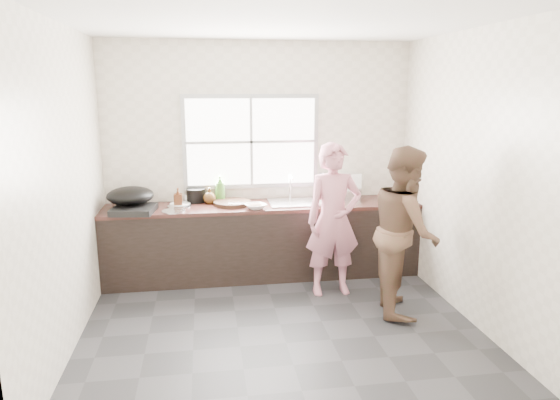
{
  "coord_description": "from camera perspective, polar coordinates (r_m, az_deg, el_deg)",
  "views": [
    {
      "loc": [
        -0.65,
        -4.26,
        2.17
      ],
      "look_at": [
        0.1,
        0.65,
        1.05
      ],
      "focal_mm": 32.0,
      "sensor_mm": 36.0,
      "label": 1
    }
  ],
  "objects": [
    {
      "name": "bottle_green",
      "position": [
        5.88,
        -6.87,
        1.31
      ],
      "size": [
        0.14,
        0.14,
        0.32
      ],
      "primitive_type": "imported",
      "rotation": [
        0.0,
        0.0,
        -0.18
      ],
      "color": "#3D7827",
      "rests_on": "countertop"
    },
    {
      "name": "bottle_brown_short",
      "position": [
        5.82,
        -8.05,
        0.43
      ],
      "size": [
        0.17,
        0.17,
        0.17
      ],
      "primitive_type": "imported",
      "rotation": [
        0.0,
        0.0,
        -0.3
      ],
      "color": "#4B3012",
      "rests_on": "countertop"
    },
    {
      "name": "pot_lid_right",
      "position": [
        5.73,
        -11.41,
        -0.7
      ],
      "size": [
        0.31,
        0.31,
        0.01
      ],
      "primitive_type": "cylinder",
      "rotation": [
        0.0,
        0.0,
        -0.15
      ],
      "color": "#B8B9BF",
      "rests_on": "countertop"
    },
    {
      "name": "countertop",
      "position": [
        5.74,
        -1.96,
        -0.68
      ],
      "size": [
        3.6,
        0.64,
        0.04
      ],
      "primitive_type": "cube",
      "color": "#341A15",
      "rests_on": "cabinet"
    },
    {
      "name": "faucet",
      "position": [
        5.95,
        1.15,
        1.47
      ],
      "size": [
        0.02,
        0.02,
        0.3
      ],
      "primitive_type": "cylinder",
      "color": "silver",
      "rests_on": "countertop"
    },
    {
      "name": "bowl_mince",
      "position": [
        5.52,
        -2.79,
        -0.73
      ],
      "size": [
        0.29,
        0.29,
        0.06
      ],
      "primitive_type": "imported",
      "rotation": [
        0.0,
        0.0,
        0.36
      ],
      "color": "silver",
      "rests_on": "countertop"
    },
    {
      "name": "wall_left",
      "position": [
        4.49,
        -23.43,
        1.11
      ],
      "size": [
        0.01,
        3.2,
        2.7
      ],
      "primitive_type": "cube",
      "color": "beige",
      "rests_on": "ground"
    },
    {
      "name": "woman",
      "position": [
        5.3,
        6.12,
        -2.82
      ],
      "size": [
        0.57,
        0.39,
        1.52
      ],
      "primitive_type": "imported",
      "rotation": [
        0.0,
        0.0,
        0.04
      ],
      "color": "#CE7C8F",
      "rests_on": "floor"
    },
    {
      "name": "cabinet",
      "position": [
        5.86,
        -1.92,
        -4.78
      ],
      "size": [
        3.6,
        0.62,
        0.82
      ],
      "primitive_type": "cube",
      "color": "black",
      "rests_on": "floor"
    },
    {
      "name": "wall_back",
      "position": [
        5.96,
        -2.35,
        4.79
      ],
      "size": [
        3.6,
        0.01,
        2.7
      ],
      "primitive_type": "cube",
      "color": "beige",
      "rests_on": "ground"
    },
    {
      "name": "person_side",
      "position": [
        4.99,
        14.07,
        -3.39
      ],
      "size": [
        0.78,
        0.92,
        1.64
      ],
      "primitive_type": "imported",
      "rotation": [
        0.0,
        0.0,
        1.35
      ],
      "color": "brown",
      "rests_on": "floor"
    },
    {
      "name": "bowl_held",
      "position": [
        5.65,
        4.99,
        -0.41
      ],
      "size": [
        0.27,
        0.27,
        0.07
      ],
      "primitive_type": "imported",
      "rotation": [
        0.0,
        0.0,
        -0.34
      ],
      "color": "white",
      "rests_on": "countertop"
    },
    {
      "name": "wok",
      "position": [
        5.7,
        -16.73,
        0.48
      ],
      "size": [
        0.56,
        0.56,
        0.19
      ],
      "primitive_type": "ellipsoid",
      "rotation": [
        0.0,
        0.0,
        0.12
      ],
      "color": "black",
      "rests_on": "burner"
    },
    {
      "name": "cleaver",
      "position": [
        5.61,
        -5.03,
        -0.4
      ],
      "size": [
        0.18,
        0.09,
        0.01
      ],
      "primitive_type": "cube",
      "rotation": [
        0.0,
        0.0,
        0.01
      ],
      "color": "silver",
      "rests_on": "cutting_board"
    },
    {
      "name": "cutting_board",
      "position": [
        5.73,
        -5.49,
        -0.34
      ],
      "size": [
        0.55,
        0.55,
        0.04
      ],
      "primitive_type": "cylinder",
      "rotation": [
        0.0,
        0.0,
        -0.36
      ],
      "color": "black",
      "rests_on": "countertop"
    },
    {
      "name": "wall_front",
      "position": [
        2.85,
        4.9,
        -4.07
      ],
      "size": [
        3.6,
        0.01,
        2.7
      ],
      "primitive_type": "cube",
      "color": "beige",
      "rests_on": "ground"
    },
    {
      "name": "window_frame",
      "position": [
        5.91,
        -3.32,
        6.67
      ],
      "size": [
        1.6,
        0.05,
        1.1
      ],
      "primitive_type": "cube",
      "color": "#9EA0A5",
      "rests_on": "wall_back"
    },
    {
      "name": "glass_jar",
      "position": [
        5.92,
        -10.58,
        0.16
      ],
      "size": [
        0.07,
        0.07,
        0.09
      ],
      "primitive_type": "cylinder",
      "rotation": [
        0.0,
        0.0,
        0.11
      ],
      "color": "silver",
      "rests_on": "countertop"
    },
    {
      "name": "bowl_crabs",
      "position": [
        5.9,
        6.16,
        0.08
      ],
      "size": [
        0.18,
        0.18,
        0.06
      ],
      "primitive_type": "imported",
      "rotation": [
        0.0,
        0.0,
        -0.04
      ],
      "color": "white",
      "rests_on": "countertop"
    },
    {
      "name": "window_glazing",
      "position": [
        5.88,
        -3.3,
        6.64
      ],
      "size": [
        1.5,
        0.01,
        1.0
      ],
      "primitive_type": "cube",
      "color": "white",
      "rests_on": "window_frame"
    },
    {
      "name": "sink",
      "position": [
        5.79,
        1.48,
        -0.32
      ],
      "size": [
        0.55,
        0.45,
        0.02
      ],
      "primitive_type": "cube",
      "color": "silver",
      "rests_on": "countertop"
    },
    {
      "name": "black_pot",
      "position": [
        5.91,
        -9.58,
        0.52
      ],
      "size": [
        0.27,
        0.27,
        0.16
      ],
      "primitive_type": "cylinder",
      "rotation": [
        0.0,
        0.0,
        -0.25
      ],
      "color": "black",
      "rests_on": "countertop"
    },
    {
      "name": "burner",
      "position": [
        5.58,
        -16.36,
        -1.05
      ],
      "size": [
        0.49,
        0.49,
        0.06
      ],
      "primitive_type": "cube",
      "rotation": [
        0.0,
        0.0,
        -0.13
      ],
      "color": "black",
      "rests_on": "countertop"
    },
    {
      "name": "wall_right",
      "position": [
        4.99,
        20.98,
        2.39
      ],
      "size": [
        0.01,
        3.2,
        2.7
      ],
      "primitive_type": "cube",
      "color": "beige",
      "rests_on": "ground"
    },
    {
      "name": "dish_rack",
      "position": [
        6.06,
        6.9,
        1.63
      ],
      "size": [
        0.48,
        0.39,
        0.31
      ],
      "primitive_type": "cube",
      "rotation": [
        0.0,
        0.0,
        0.28
      ],
      "color": "white",
      "rests_on": "countertop"
    },
    {
      "name": "floor",
      "position": [
        4.83,
        -0.0,
        -14.07
      ],
      "size": [
        3.6,
        3.2,
        0.01
      ],
      "primitive_type": "cube",
      "color": "#2A2A2D",
      "rests_on": "ground"
    },
    {
      "name": "pot_lid_left",
      "position": [
        5.52,
        -12.08,
        -1.24
      ],
      "size": [
        0.33,
        0.33,
        0.01
      ],
      "primitive_type": "cylinder",
      "rotation": [
        0.0,
        0.0,
        0.39
      ],
      "color": "#BABEC2",
      "rests_on": "countertop"
    },
    {
      "name": "bottle_brown_tall",
      "position": [
        5.75,
        -11.57,
        0.23
      ],
      "size": [
        0.09,
        0.09,
        0.19
      ],
      "primitive_type": "imported",
      "rotation": [
        0.0,
        0.0,
        -0.02
      ],
      "color": "#452211",
      "rests_on": "countertop"
    },
    {
      "name": "ceiling",
      "position": [
        4.34,
        -0.0,
        19.78
      ],
      "size": [
        3.6,
        3.2,
        0.01
      ],
      "primitive_type": "cube",
      "color": "silver",
      "rests_on": "wall_back"
    },
    {
      "name": "plate_food",
      "position": [
        5.81,
        -11.35,
        -0.48
      ],
      "size": [
        0.3,
        0.3,
        0.02
      ],
      "primitive_type": "cylinder",
      "rotation": [
        0.0,
        0.0,
        -0.37
      ],
      "color": "white",
      "rests_on": "countertop"
    }
  ]
}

